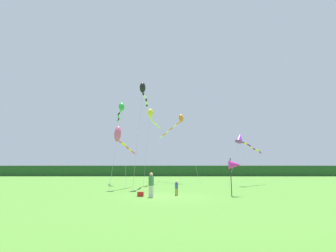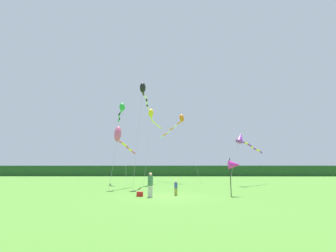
{
  "view_description": "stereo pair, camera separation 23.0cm",
  "coord_description": "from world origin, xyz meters",
  "px_view_note": "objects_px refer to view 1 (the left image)",
  "views": [
    {
      "loc": [
        0.16,
        -19.2,
        2.17
      ],
      "look_at": [
        0.0,
        6.0,
        6.43
      ],
      "focal_mm": 26.3,
      "sensor_mm": 36.0,
      "label": 1
    },
    {
      "loc": [
        0.39,
        -19.2,
        2.17
      ],
      "look_at": [
        0.0,
        6.0,
        6.43
      ],
      "focal_mm": 26.3,
      "sensor_mm": 36.0,
      "label": 2
    }
  ],
  "objects_px": {
    "person_adult": "(151,183)",
    "kite_rainbow": "(119,136)",
    "banner_flag_pole": "(235,165)",
    "kite_purple": "(242,139)",
    "kite_orange": "(177,122)",
    "cooler_box": "(141,194)",
    "kite_yellow": "(151,115)",
    "kite_black": "(143,91)",
    "kite_green": "(121,109)",
    "person_child": "(176,187)"
  },
  "relations": [
    {
      "from": "person_adult",
      "to": "kite_rainbow",
      "type": "bearing_deg",
      "value": 120.46
    },
    {
      "from": "banner_flag_pole",
      "to": "kite_purple",
      "type": "relative_size",
      "value": 0.44
    },
    {
      "from": "kite_orange",
      "to": "kite_rainbow",
      "type": "height_order",
      "value": "kite_orange"
    },
    {
      "from": "banner_flag_pole",
      "to": "cooler_box",
      "type": "bearing_deg",
      "value": -176.96
    },
    {
      "from": "kite_orange",
      "to": "kite_yellow",
      "type": "relative_size",
      "value": 1.03
    },
    {
      "from": "kite_orange",
      "to": "banner_flag_pole",
      "type": "bearing_deg",
      "value": -77.1
    },
    {
      "from": "kite_black",
      "to": "kite_yellow",
      "type": "relative_size",
      "value": 1.18
    },
    {
      "from": "person_adult",
      "to": "cooler_box",
      "type": "bearing_deg",
      "value": 145.78
    },
    {
      "from": "kite_green",
      "to": "kite_rainbow",
      "type": "height_order",
      "value": "kite_green"
    },
    {
      "from": "person_child",
      "to": "kite_yellow",
      "type": "distance_m",
      "value": 15.13
    },
    {
      "from": "person_adult",
      "to": "kite_green",
      "type": "bearing_deg",
      "value": 110.34
    },
    {
      "from": "kite_purple",
      "to": "kite_green",
      "type": "xyz_separation_m",
      "value": [
        -15.75,
        2.51,
        4.54
      ]
    },
    {
      "from": "kite_orange",
      "to": "kite_rainbow",
      "type": "distance_m",
      "value": 13.9
    },
    {
      "from": "cooler_box",
      "to": "kite_rainbow",
      "type": "bearing_deg",
      "value": 116.71
    },
    {
      "from": "kite_rainbow",
      "to": "kite_purple",
      "type": "bearing_deg",
      "value": 20.97
    },
    {
      "from": "kite_orange",
      "to": "kite_green",
      "type": "xyz_separation_m",
      "value": [
        -7.92,
        -3.83,
        1.18
      ]
    },
    {
      "from": "banner_flag_pole",
      "to": "kite_yellow",
      "type": "xyz_separation_m",
      "value": [
        -7.59,
        12.51,
        6.7
      ]
    },
    {
      "from": "kite_purple",
      "to": "kite_black",
      "type": "relative_size",
      "value": 0.56
    },
    {
      "from": "person_child",
      "to": "kite_rainbow",
      "type": "xyz_separation_m",
      "value": [
        -5.73,
        5.23,
        4.7
      ]
    },
    {
      "from": "person_adult",
      "to": "person_child",
      "type": "relative_size",
      "value": 1.57
    },
    {
      "from": "cooler_box",
      "to": "kite_orange",
      "type": "relative_size",
      "value": 0.05
    },
    {
      "from": "kite_orange",
      "to": "kite_purple",
      "type": "bearing_deg",
      "value": -38.99
    },
    {
      "from": "person_child",
      "to": "kite_yellow",
      "type": "xyz_separation_m",
      "value": [
        -2.97,
        12.21,
        8.42
      ]
    },
    {
      "from": "banner_flag_pole",
      "to": "kite_rainbow",
      "type": "bearing_deg",
      "value": 151.87
    },
    {
      "from": "kite_green",
      "to": "person_child",
      "type": "bearing_deg",
      "value": -61.13
    },
    {
      "from": "kite_black",
      "to": "person_adult",
      "type": "bearing_deg",
      "value": -78.81
    },
    {
      "from": "cooler_box",
      "to": "kite_green",
      "type": "xyz_separation_m",
      "value": [
        -4.52,
        13.88,
        10.03
      ]
    },
    {
      "from": "kite_yellow",
      "to": "kite_rainbow",
      "type": "distance_m",
      "value": 8.38
    },
    {
      "from": "kite_purple",
      "to": "cooler_box",
      "type": "bearing_deg",
      "value": -134.65
    },
    {
      "from": "kite_purple",
      "to": "kite_yellow",
      "type": "bearing_deg",
      "value": 172.39
    },
    {
      "from": "kite_green",
      "to": "kite_rainbow",
      "type": "bearing_deg",
      "value": -79.06
    },
    {
      "from": "person_adult",
      "to": "kite_purple",
      "type": "distance_m",
      "value": 16.5
    },
    {
      "from": "cooler_box",
      "to": "kite_purple",
      "type": "relative_size",
      "value": 0.07
    },
    {
      "from": "person_child",
      "to": "kite_orange",
      "type": "distance_m",
      "value": 18.98
    },
    {
      "from": "kite_orange",
      "to": "cooler_box",
      "type": "bearing_deg",
      "value": -100.86
    },
    {
      "from": "person_adult",
      "to": "cooler_box",
      "type": "relative_size",
      "value": 3.91
    },
    {
      "from": "kite_purple",
      "to": "kite_black",
      "type": "bearing_deg",
      "value": -162.5
    },
    {
      "from": "person_adult",
      "to": "kite_black",
      "type": "relative_size",
      "value": 0.15
    },
    {
      "from": "banner_flag_pole",
      "to": "kite_orange",
      "type": "xyz_separation_m",
      "value": [
        -3.97,
        17.32,
        6.66
      ]
    },
    {
      "from": "person_adult",
      "to": "kite_purple",
      "type": "height_order",
      "value": "kite_purple"
    },
    {
      "from": "kite_black",
      "to": "kite_orange",
      "type": "bearing_deg",
      "value": 67.6
    },
    {
      "from": "kite_green",
      "to": "kite_purple",
      "type": "bearing_deg",
      "value": -9.05
    },
    {
      "from": "banner_flag_pole",
      "to": "person_child",
      "type": "bearing_deg",
      "value": 176.29
    },
    {
      "from": "banner_flag_pole",
      "to": "kite_orange",
      "type": "height_order",
      "value": "kite_orange"
    },
    {
      "from": "person_child",
      "to": "banner_flag_pole",
      "type": "xyz_separation_m",
      "value": [
        4.61,
        -0.3,
        1.72
      ]
    },
    {
      "from": "person_child",
      "to": "kite_orange",
      "type": "bearing_deg",
      "value": 87.83
    },
    {
      "from": "banner_flag_pole",
      "to": "kite_green",
      "type": "bearing_deg",
      "value": 131.38
    },
    {
      "from": "cooler_box",
      "to": "kite_black",
      "type": "height_order",
      "value": "kite_black"
    },
    {
      "from": "kite_orange",
      "to": "kite_green",
      "type": "relative_size",
      "value": 0.92
    },
    {
      "from": "kite_rainbow",
      "to": "kite_yellow",
      "type": "bearing_deg",
      "value": 68.43
    }
  ]
}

